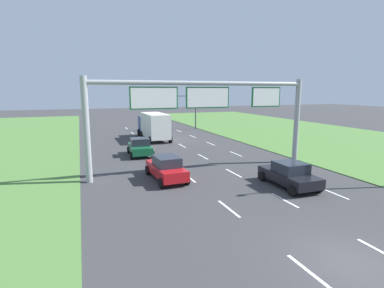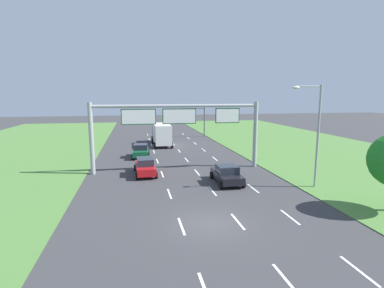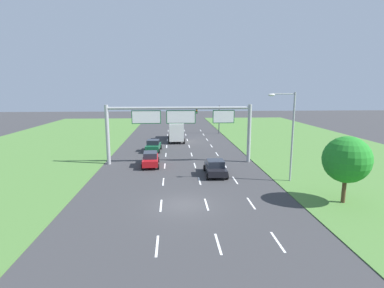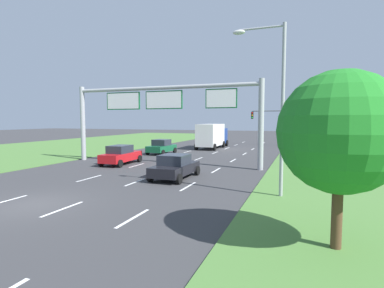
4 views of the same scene
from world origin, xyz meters
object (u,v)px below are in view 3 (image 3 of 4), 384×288
Objects in this scene: street_lamp at (289,129)px; car_lead_silver at (153,146)px; car_near_red at (215,168)px; car_mid_lane at (150,159)px; roadside_tree_near at (347,160)px; box_truck at (176,130)px; sign_gantry at (180,122)px; traffic_light_mast at (210,114)px.

car_lead_silver is at bearing 131.91° from street_lamp.
car_near_red is 0.95× the size of car_mid_lane.
roadside_tree_near reaches higher than car_near_red.
car_lead_silver is 0.48× the size of street_lamp.
box_truck is at bearing 100.69° from car_near_red.
car_mid_lane is at bearing -160.73° from sign_gantry.
roadside_tree_near is (15.81, -12.58, 2.65)m from car_mid_lane.
box_truck is 0.48× the size of sign_gantry.
car_lead_silver is 0.72× the size of traffic_light_mast.
traffic_light_mast is 0.66× the size of street_lamp.
roadside_tree_near is (2.34, -5.77, -1.59)m from street_lamp.
roadside_tree_near is at bearing -81.12° from traffic_light_mast.
car_lead_silver is 0.90× the size of car_mid_lane.
street_lamp is at bearing 112.06° from roadside_tree_near.
car_mid_lane is at bearing 149.59° from car_near_red.
roadside_tree_near reaches higher than car_mid_lane.
roadside_tree_near is (8.84, -8.38, 2.70)m from car_near_red.
car_mid_lane is 27.09m from traffic_light_mast.
street_lamp is 6.43m from roadside_tree_near.
car_near_red is at bearing -80.43° from box_truck.
street_lamp reaches higher than car_lead_silver.
car_lead_silver is at bearing -111.35° from box_truck.
sign_gantry reaches higher than traffic_light_mast.
car_near_red is 0.51× the size of street_lamp.
box_truck is 26.40m from street_lamp.
car_near_red is 0.52× the size of box_truck.
sign_gantry is 3.08× the size of traffic_light_mast.
sign_gantry is at bearing 123.93° from car_near_red.
box_truck reaches higher than car_lead_silver.
traffic_light_mast reaches higher than car_near_red.
traffic_light_mast is at bearing 48.60° from box_truck.
traffic_light_mast is at bearing 96.35° from street_lamp.
sign_gantry is 18.58m from roadside_tree_near.
street_lamp is (13.67, -15.23, 4.26)m from car_lead_silver.
sign_gantry is 12.85m from street_lamp.
car_near_red is 0.25× the size of sign_gantry.
street_lamp is (10.28, -24.09, 3.30)m from box_truck.
street_lamp is at bearing -21.09° from car_near_red.
street_lamp reaches higher than roadside_tree_near.
car_lead_silver is 8.42m from car_mid_lane.
car_lead_silver is 0.49× the size of box_truck.
car_lead_silver is 19.69m from traffic_light_mast.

